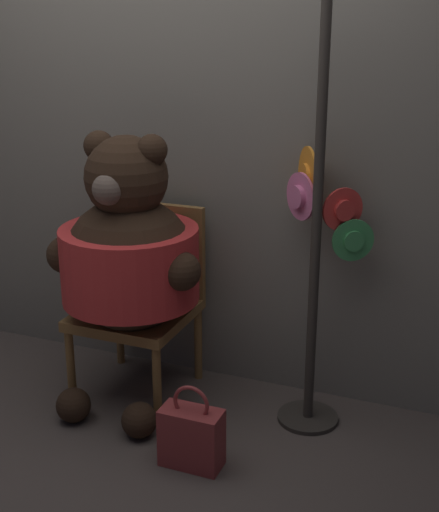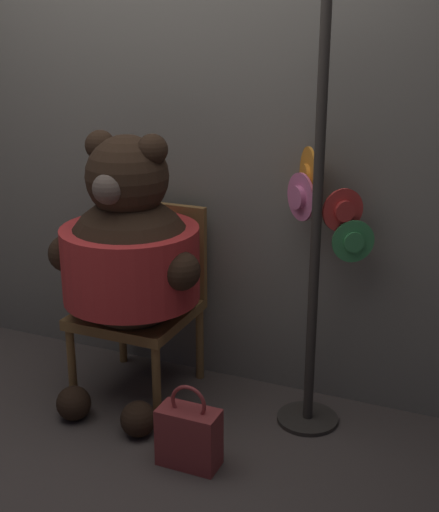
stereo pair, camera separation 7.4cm
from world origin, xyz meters
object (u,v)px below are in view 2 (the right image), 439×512
at_px(chair, 144,294).
at_px(handbag_on_ground, 189,436).
at_px(teddy_bear, 130,255).
at_px(hat_display_rack, 317,248).

relative_size(chair, handbag_on_ground, 2.46).
height_order(teddy_bear, hat_display_rack, hat_display_rack).
xyz_separation_m(teddy_bear, hat_display_rack, (0.82, 0.19, 0.08)).
xyz_separation_m(teddy_bear, handbag_on_ground, (0.47, -0.37, -0.61)).
relative_size(chair, hat_display_rack, 0.48).
bearing_deg(hat_display_rack, chair, -178.83).
distance_m(hat_display_rack, handbag_on_ground, 0.96).
distance_m(teddy_bear, handbag_on_ground, 0.85).
relative_size(chair, teddy_bear, 0.70).
bearing_deg(hat_display_rack, teddy_bear, -166.96).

